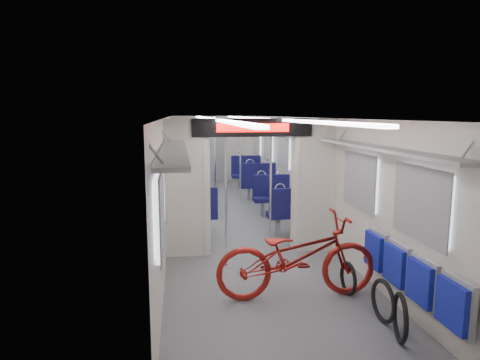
{
  "coord_description": "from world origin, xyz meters",
  "views": [
    {
      "loc": [
        -1.21,
        -9.06,
        2.38
      ],
      "look_at": [
        -0.08,
        -1.23,
        1.15
      ],
      "focal_mm": 32.0,
      "sensor_mm": 36.0,
      "label": 1
    }
  ],
  "objects_px": {
    "bicycle": "(297,256)",
    "stanchion_far_left": "(215,162)",
    "stanchion_far_right": "(240,161)",
    "seat_bay_far_left": "(189,179)",
    "seat_bay_far_right": "(252,175)",
    "stanchion_near_right": "(271,183)",
    "bike_hoop_a": "(400,320)",
    "bike_hoop_c": "(348,280)",
    "bike_hoop_b": "(383,303)",
    "flip_bench": "(409,273)",
    "stanchion_near_left": "(226,184)",
    "seat_bay_near_left": "(193,201)",
    "seat_bay_near_right": "(280,200)"
  },
  "relations": [
    {
      "from": "stanchion_near_left",
      "to": "stanchion_far_left",
      "type": "bearing_deg",
      "value": 88.25
    },
    {
      "from": "stanchion_far_right",
      "to": "bicycle",
      "type": "bearing_deg",
      "value": -91.2
    },
    {
      "from": "seat_bay_far_left",
      "to": "bicycle",
      "type": "bearing_deg",
      "value": -80.24
    },
    {
      "from": "bike_hoop_c",
      "to": "stanchion_near_right",
      "type": "xyz_separation_m",
      "value": [
        -0.56,
        2.28,
        0.95
      ]
    },
    {
      "from": "bike_hoop_b",
      "to": "stanchion_far_left",
      "type": "xyz_separation_m",
      "value": [
        -1.37,
        6.44,
        0.92
      ]
    },
    {
      "from": "seat_bay_far_left",
      "to": "seat_bay_far_right",
      "type": "bearing_deg",
      "value": 9.39
    },
    {
      "from": "stanchion_near_left",
      "to": "stanchion_near_right",
      "type": "distance_m",
      "value": 0.81
    },
    {
      "from": "seat_bay_far_right",
      "to": "stanchion_far_left",
      "type": "distance_m",
      "value": 2.17
    },
    {
      "from": "bicycle",
      "to": "stanchion_near_right",
      "type": "relative_size",
      "value": 0.92
    },
    {
      "from": "seat_bay_near_right",
      "to": "seat_bay_far_left",
      "type": "relative_size",
      "value": 0.99
    },
    {
      "from": "seat_bay_near_left",
      "to": "stanchion_near_left",
      "type": "xyz_separation_m",
      "value": [
        0.53,
        -1.65,
        0.62
      ]
    },
    {
      "from": "seat_bay_far_right",
      "to": "stanchion_far_right",
      "type": "relative_size",
      "value": 0.99
    },
    {
      "from": "seat_bay_near_left",
      "to": "seat_bay_far_left",
      "type": "height_order",
      "value": "seat_bay_near_left"
    },
    {
      "from": "flip_bench",
      "to": "bike_hoop_a",
      "type": "height_order",
      "value": "flip_bench"
    },
    {
      "from": "seat_bay_far_right",
      "to": "bike_hoop_a",
      "type": "bearing_deg",
      "value": -89.26
    },
    {
      "from": "seat_bay_far_right",
      "to": "stanchion_near_right",
      "type": "relative_size",
      "value": 0.99
    },
    {
      "from": "bike_hoop_a",
      "to": "stanchion_near_right",
      "type": "xyz_separation_m",
      "value": [
        -0.64,
        3.48,
        0.91
      ]
    },
    {
      "from": "bike_hoop_c",
      "to": "stanchion_near_left",
      "type": "xyz_separation_m",
      "value": [
        -1.37,
        2.26,
        0.95
      ]
    },
    {
      "from": "bicycle",
      "to": "stanchion_far_left",
      "type": "distance_m",
      "value": 5.7
    },
    {
      "from": "flip_bench",
      "to": "seat_bay_far_right",
      "type": "relative_size",
      "value": 0.93
    },
    {
      "from": "stanchion_near_left",
      "to": "stanchion_far_left",
      "type": "height_order",
      "value": "same"
    },
    {
      "from": "seat_bay_near_left",
      "to": "seat_bay_far_left",
      "type": "bearing_deg",
      "value": 90.0
    },
    {
      "from": "bike_hoop_a",
      "to": "stanchion_far_right",
      "type": "relative_size",
      "value": 0.23
    },
    {
      "from": "seat_bay_far_left",
      "to": "stanchion_near_right",
      "type": "relative_size",
      "value": 0.85
    },
    {
      "from": "bike_hoop_a",
      "to": "seat_bay_near_left",
      "type": "bearing_deg",
      "value": 111.19
    },
    {
      "from": "seat_bay_near_left",
      "to": "stanchion_far_left",
      "type": "xyz_separation_m",
      "value": [
        0.64,
        1.76,
        0.62
      ]
    },
    {
      "from": "seat_bay_far_left",
      "to": "seat_bay_far_right",
      "type": "relative_size",
      "value": 0.86
    },
    {
      "from": "seat_bay_far_left",
      "to": "stanchion_far_left",
      "type": "bearing_deg",
      "value": -65.14
    },
    {
      "from": "bike_hoop_a",
      "to": "bike_hoop_c",
      "type": "relative_size",
      "value": 1.18
    },
    {
      "from": "bike_hoop_a",
      "to": "stanchion_near_right",
      "type": "relative_size",
      "value": 0.23
    },
    {
      "from": "stanchion_far_left",
      "to": "stanchion_far_right",
      "type": "bearing_deg",
      "value": 26.1
    },
    {
      "from": "flip_bench",
      "to": "bike_hoop_a",
      "type": "relative_size",
      "value": 4.01
    },
    {
      "from": "flip_bench",
      "to": "seat_bay_near_right",
      "type": "distance_m",
      "value": 4.51
    },
    {
      "from": "flip_bench",
      "to": "stanchion_near_right",
      "type": "xyz_separation_m",
      "value": [
        -0.95,
        3.08,
        0.57
      ]
    },
    {
      "from": "seat_bay_near_left",
      "to": "seat_bay_far_right",
      "type": "bearing_deg",
      "value": 61.51
    },
    {
      "from": "bicycle",
      "to": "stanchion_far_left",
      "type": "relative_size",
      "value": 0.92
    },
    {
      "from": "flip_bench",
      "to": "stanchion_far_right",
      "type": "height_order",
      "value": "stanchion_far_right"
    },
    {
      "from": "flip_bench",
      "to": "stanchion_near_right",
      "type": "bearing_deg",
      "value": 107.06
    },
    {
      "from": "bicycle",
      "to": "seat_bay_near_left",
      "type": "xyz_separation_m",
      "value": [
        -1.21,
        3.88,
        -0.02
      ]
    },
    {
      "from": "flip_bench",
      "to": "seat_bay_far_right",
      "type": "height_order",
      "value": "seat_bay_far_right"
    },
    {
      "from": "seat_bay_near_right",
      "to": "bicycle",
      "type": "bearing_deg",
      "value": -100.25
    },
    {
      "from": "bicycle",
      "to": "stanchion_far_right",
      "type": "relative_size",
      "value": 0.92
    },
    {
      "from": "stanchion_far_left",
      "to": "bike_hoop_a",
      "type": "bearing_deg",
      "value": -78.94
    },
    {
      "from": "stanchion_near_left",
      "to": "stanchion_far_right",
      "type": "xyz_separation_m",
      "value": [
        0.8,
        3.75,
        0.0
      ]
    },
    {
      "from": "bike_hoop_b",
      "to": "bike_hoop_c",
      "type": "bearing_deg",
      "value": 97.2
    },
    {
      "from": "flip_bench",
      "to": "seat_bay_near_left",
      "type": "bearing_deg",
      "value": 115.94
    },
    {
      "from": "stanchion_far_left",
      "to": "seat_bay_far_right",
      "type": "bearing_deg",
      "value": 53.8
    },
    {
      "from": "seat_bay_far_left",
      "to": "stanchion_far_right",
      "type": "xyz_separation_m",
      "value": [
        1.33,
        -1.03,
        0.62
      ]
    },
    {
      "from": "bicycle",
      "to": "seat_bay_far_right",
      "type": "xyz_separation_m",
      "value": [
        0.66,
        7.32,
        0.02
      ]
    },
    {
      "from": "stanchion_near_left",
      "to": "stanchion_far_left",
      "type": "distance_m",
      "value": 3.41
    }
  ]
}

